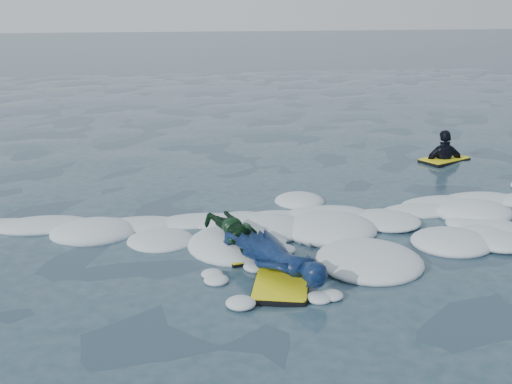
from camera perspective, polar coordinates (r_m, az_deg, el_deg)
ground at (r=7.82m, az=-4.96°, el=-6.42°), size 120.00×120.00×0.00m
foam_band at (r=8.78m, az=-5.59°, el=-3.81°), size 12.00×3.10×0.30m
prone_woman_unit at (r=7.37m, az=1.97°, el=-5.99°), size 1.22×1.76×0.43m
prone_child_unit at (r=8.14m, az=-1.73°, el=-3.80°), size 0.74×1.18×0.42m
waiting_rider_unit at (r=13.23m, az=16.33°, el=2.18°), size 1.12×0.92×1.48m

